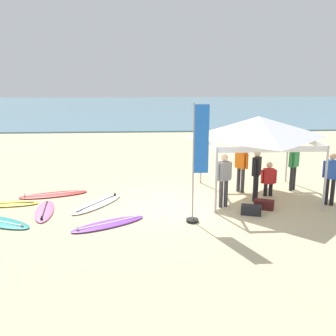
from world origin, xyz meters
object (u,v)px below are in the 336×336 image
object	(u,v)px
surfboard_red	(53,194)
surfboard_white	(97,204)
gear_bag_near_tent	(264,205)
banner_flag	(197,169)
surfboard_purple	(108,224)
surfboard_yellow	(8,204)
person_orange	(241,165)
person_black	(256,172)
person_green	(294,164)
canopy_tent	(258,127)
surfboard_pink	(45,211)
person_grey	(224,177)
person_blue	(331,175)
gear_bag_by_pole	(251,210)
person_red	(269,177)

from	to	relation	value
surfboard_red	surfboard_white	world-z (taller)	same
gear_bag_near_tent	banner_flag	bearing A→B (deg)	-156.66
surfboard_purple	surfboard_yellow	distance (m)	3.88
surfboard_yellow	person_orange	xyz separation A→B (m)	(7.83, 1.03, 0.95)
person_orange	gear_bag_near_tent	xyz separation A→B (m)	(0.33, -1.81, -0.85)
surfboard_yellow	person_black	size ratio (longest dim) A/B	1.12
person_green	surfboard_red	bearing A→B (deg)	-178.77
canopy_tent	surfboard_pink	distance (m)	7.41
surfboard_white	person_grey	distance (m)	4.16
person_black	person_green	xyz separation A→B (m)	(1.66, 1.12, 0.00)
surfboard_pink	person_blue	distance (m)	9.06
surfboard_purple	person_blue	distance (m)	7.16
canopy_tent	surfboard_purple	size ratio (longest dim) A/B	1.57
canopy_tent	person_black	size ratio (longest dim) A/B	2.03
surfboard_pink	person_green	bearing A→B (deg)	12.48
surfboard_yellow	gear_bag_by_pole	distance (m)	7.73
banner_flag	surfboard_pink	bearing A→B (deg)	167.10
surfboard_red	person_green	bearing A→B (deg)	1.23
person_green	person_red	world-z (taller)	person_green
canopy_tent	person_green	world-z (taller)	canopy_tent
surfboard_red	surfboard_pink	xyz separation A→B (m)	(0.11, -1.68, 0.00)
surfboard_pink	gear_bag_near_tent	world-z (taller)	gear_bag_near_tent
person_black	person_grey	world-z (taller)	same
surfboard_purple	gear_bag_near_tent	distance (m)	4.89
surfboard_yellow	person_black	xyz separation A→B (m)	(8.09, 0.03, 0.95)
banner_flag	gear_bag_by_pole	distance (m)	2.30
surfboard_purple	person_green	xyz separation A→B (m)	(6.37, 3.03, 0.95)
surfboard_pink	person_orange	xyz separation A→B (m)	(6.48, 1.74, 0.95)
canopy_tent	gear_bag_near_tent	size ratio (longest dim) A/B	5.78
person_blue	surfboard_pink	bearing A→B (deg)	-178.80
surfboard_white	person_red	xyz separation A→B (m)	(5.79, 0.65, 0.62)
surfboard_yellow	banner_flag	xyz separation A→B (m)	(5.90, -1.75, 1.54)
person_blue	gear_bag_by_pole	world-z (taller)	person_blue
person_red	banner_flag	bearing A→B (deg)	-140.60
surfboard_purple	surfboard_white	distance (m)	1.83
person_grey	person_blue	bearing A→B (deg)	0.04
person_orange	person_red	bearing A→B (deg)	-30.52
surfboard_purple	surfboard_pink	bearing A→B (deg)	150.22
surfboard_white	person_black	xyz separation A→B (m)	(5.21, 0.15, 0.95)
canopy_tent	surfboard_yellow	xyz separation A→B (m)	(-8.24, -0.61, -2.35)
canopy_tent	person_black	xyz separation A→B (m)	(-0.15, -0.57, -1.40)
surfboard_yellow	person_black	bearing A→B (deg)	0.24
person_black	person_grey	xyz separation A→B (m)	(-1.18, -0.56, 0.00)
surfboard_white	gear_bag_by_pole	size ratio (longest dim) A/B	3.80
surfboard_white	gear_bag_near_tent	xyz separation A→B (m)	(5.27, -0.66, 0.10)
surfboard_white	person_blue	world-z (taller)	person_blue
person_grey	person_green	size ratio (longest dim) A/B	1.00
surfboard_red	person_orange	distance (m)	6.66
canopy_tent	banner_flag	xyz separation A→B (m)	(-2.34, -2.36, -0.82)
person_green	person_orange	bearing A→B (deg)	-176.47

